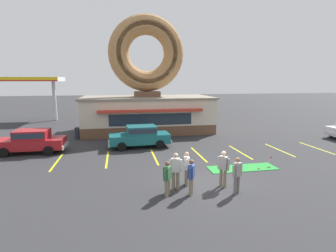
{
  "coord_description": "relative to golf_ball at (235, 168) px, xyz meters",
  "views": [
    {
      "loc": [
        -4.05,
        -11.33,
        4.9
      ],
      "look_at": [
        -0.96,
        5.0,
        2.0
      ],
      "focal_mm": 28.0,
      "sensor_mm": 36.0,
      "label": 1
    }
  ],
  "objects": [
    {
      "name": "ground_plane",
      "position": [
        -2.27,
        -1.8,
        -0.05
      ],
      "size": [
        160.0,
        160.0,
        0.0
      ],
      "primitive_type": "plane",
      "color": "#2D2D30"
    },
    {
      "name": "donut_shop_building",
      "position": [
        -3.6,
        12.14,
        3.69
      ],
      "size": [
        12.3,
        6.75,
        10.96
      ],
      "color": "brown",
      "rests_on": "ground"
    },
    {
      "name": "putting_mat",
      "position": [
        0.44,
        0.01,
        -0.04
      ],
      "size": [
        3.89,
        1.23,
        0.03
      ],
      "primitive_type": "cube",
      "color": "green",
      "rests_on": "ground"
    },
    {
      "name": "mini_donut_near_left",
      "position": [
        1.98,
        -0.22,
        -0.0
      ],
      "size": [
        0.13,
        0.13,
        0.04
      ],
      "primitive_type": "torus",
      "color": "brown",
      "rests_on": "putting_mat"
    },
    {
      "name": "mini_donut_near_right",
      "position": [
        -0.91,
        0.04,
        -0.0
      ],
      "size": [
        0.13,
        0.13,
        0.04
      ],
      "primitive_type": "torus",
      "color": "brown",
      "rests_on": "putting_mat"
    },
    {
      "name": "mini_donut_mid_left",
      "position": [
        1.25,
        -0.35,
        -0.0
      ],
      "size": [
        0.13,
        0.13,
        0.04
      ],
      "primitive_type": "torus",
      "color": "brown",
      "rests_on": "putting_mat"
    },
    {
      "name": "mini_donut_mid_centre",
      "position": [
        0.45,
        0.2,
        -0.0
      ],
      "size": [
        0.13,
        0.13,
        0.04
      ],
      "primitive_type": "torus",
      "color": "#E5C666",
      "rests_on": "putting_mat"
    },
    {
      "name": "golf_ball",
      "position": [
        0.0,
        0.0,
        0.0
      ],
      "size": [
        0.04,
        0.04,
        0.04
      ],
      "primitive_type": "sphere",
      "color": "white",
      "rests_on": "putting_mat"
    },
    {
      "name": "putting_flag_pin",
      "position": [
        2.17,
        0.05,
        0.39
      ],
      "size": [
        0.13,
        0.01,
        0.55
      ],
      "color": "silver",
      "rests_on": "putting_mat"
    },
    {
      "name": "car_red",
      "position": [
        -12.27,
        5.66,
        0.82
      ],
      "size": [
        4.6,
        2.06,
        1.6
      ],
      "color": "maroon",
      "rests_on": "ground"
    },
    {
      "name": "car_teal",
      "position": [
        -4.83,
        5.89,
        0.82
      ],
      "size": [
        4.63,
        2.13,
        1.6
      ],
      "color": "#196066",
      "rests_on": "ground"
    },
    {
      "name": "pedestrian_blue_sweater_man",
      "position": [
        -3.36,
        -2.81,
        0.82
      ],
      "size": [
        0.4,
        0.53,
        1.59
      ],
      "color": "#7F7056",
      "rests_on": "ground"
    },
    {
      "name": "pedestrian_hooded_kid",
      "position": [
        -4.39,
        -2.73,
        0.79
      ],
      "size": [
        0.41,
        0.51,
        1.54
      ],
      "color": "#7F7056",
      "rests_on": "ground"
    },
    {
      "name": "pedestrian_leather_jacket_man",
      "position": [
        -1.66,
        -2.22,
        0.9
      ],
      "size": [
        0.43,
        0.48,
        1.71
      ],
      "color": "#7F7056",
      "rests_on": "ground"
    },
    {
      "name": "pedestrian_clipboard_woman",
      "position": [
        -1.35,
        -3.03,
        0.85
      ],
      "size": [
        0.53,
        0.4,
        1.63
      ],
      "color": "slate",
      "rests_on": "ground"
    },
    {
      "name": "pedestrian_beanie_man",
      "position": [
        -3.9,
        -2.13,
        0.9
      ],
      "size": [
        0.59,
        0.27,
        1.72
      ],
      "color": "#7F7056",
      "rests_on": "ground"
    },
    {
      "name": "pedestrian_crossing_woman",
      "position": [
        -3.28,
        -1.74,
        0.85
      ],
      "size": [
        0.28,
        0.59,
        1.62
      ],
      "color": "#7F7056",
      "rests_on": "ground"
    },
    {
      "name": "trash_bin",
      "position": [
        -9.77,
        9.64,
        0.45
      ],
      "size": [
        0.57,
        0.57,
        0.97
      ],
      "color": "#232833",
      "rests_on": "ground"
    },
    {
      "name": "gas_station_canopy",
      "position": [
        -17.57,
        21.16,
        4.81
      ],
      "size": [
        9.0,
        4.46,
        5.3
      ],
      "color": "silver",
      "rests_on": "ground"
    },
    {
      "name": "parking_stripe_far_left",
      "position": [
        -10.15,
        3.2,
        -0.05
      ],
      "size": [
        0.12,
        3.6,
        0.01
      ],
      "primitive_type": "cube",
      "color": "yellow",
      "rests_on": "ground"
    },
    {
      "name": "parking_stripe_left",
      "position": [
        -7.15,
        3.2,
        -0.05
      ],
      "size": [
        0.12,
        3.6,
        0.01
      ],
      "primitive_type": "cube",
      "color": "yellow",
      "rests_on": "ground"
    },
    {
      "name": "parking_stripe_mid_left",
      "position": [
        -4.15,
        3.2,
        -0.05
      ],
      "size": [
        0.12,
        3.6,
        0.01
      ],
      "primitive_type": "cube",
      "color": "yellow",
      "rests_on": "ground"
    },
    {
      "name": "parking_stripe_centre",
      "position": [
        -1.15,
        3.2,
        -0.05
      ],
      "size": [
        0.12,
        3.6,
        0.01
      ],
      "primitive_type": "cube",
      "color": "yellow",
      "rests_on": "ground"
    },
    {
      "name": "parking_stripe_mid_right",
      "position": [
        1.85,
        3.2,
        -0.05
      ],
      "size": [
        0.12,
        3.6,
        0.01
      ],
      "primitive_type": "cube",
      "color": "yellow",
      "rests_on": "ground"
    },
    {
      "name": "parking_stripe_right",
      "position": [
        4.85,
        3.2,
        -0.05
      ],
      "size": [
        0.12,
        3.6,
        0.01
      ],
      "primitive_type": "cube",
      "color": "yellow",
      "rests_on": "ground"
    },
    {
      "name": "parking_stripe_far_right",
      "position": [
        7.85,
        3.2,
        -0.05
      ],
      "size": [
        0.12,
        3.6,
        0.01
      ],
      "primitive_type": "cube",
      "color": "yellow",
      "rests_on": "ground"
    }
  ]
}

